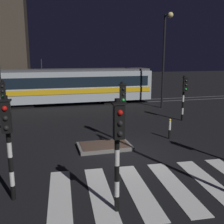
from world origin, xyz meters
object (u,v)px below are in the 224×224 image
(traffic_light_corner_far_right, at_px, (184,91))
(traffic_light_corner_far_left, at_px, (4,99))
(traffic_light_corner_near_left, at_px, (8,134))
(bollard_island_edge, at_px, (170,129))
(street_lamp_trackside_right, at_px, (165,50))
(traffic_light_kerb_mid_left, at_px, (118,140))
(tram, at_px, (69,86))
(traffic_light_median_centre, at_px, (122,103))

(traffic_light_corner_far_right, bearing_deg, traffic_light_corner_far_left, 179.81)
(traffic_light_corner_near_left, bearing_deg, bollard_island_edge, 30.30)
(street_lamp_trackside_right, bearing_deg, traffic_light_corner_far_right, -98.36)
(traffic_light_corner_far_left, bearing_deg, traffic_light_kerb_mid_left, -66.73)
(tram, bearing_deg, traffic_light_kerb_mid_left, -91.59)
(traffic_light_median_centre, distance_m, traffic_light_corner_far_right, 6.27)
(traffic_light_median_centre, relative_size, traffic_light_corner_near_left, 0.95)
(traffic_light_corner_far_right, distance_m, street_lamp_trackside_right, 5.27)
(traffic_light_corner_far_right, distance_m, bollard_island_edge, 4.65)
(traffic_light_corner_far_right, distance_m, tram, 10.91)
(traffic_light_median_centre, bearing_deg, traffic_light_corner_near_left, -136.84)
(traffic_light_corner_far_right, height_order, street_lamp_trackside_right, street_lamp_trackside_right)
(traffic_light_median_centre, relative_size, traffic_light_kerb_mid_left, 0.95)
(traffic_light_corner_far_left, distance_m, tram, 9.54)
(traffic_light_corner_far_right, distance_m, traffic_light_corner_near_left, 12.95)
(traffic_light_kerb_mid_left, bearing_deg, traffic_light_corner_near_left, 153.87)
(traffic_light_corner_far_left, relative_size, traffic_light_corner_near_left, 0.94)
(traffic_light_corner_far_right, bearing_deg, tram, 129.26)
(traffic_light_corner_far_left, distance_m, bollard_island_edge, 9.40)
(traffic_light_corner_far_left, xyz_separation_m, bollard_island_edge, (8.62, -3.46, -1.46))
(street_lamp_trackside_right, bearing_deg, bollard_island_edge, -113.60)
(traffic_light_corner_near_left, bearing_deg, traffic_light_corner_far_left, 97.82)
(street_lamp_trackside_right, bearing_deg, traffic_light_median_centre, -128.36)
(traffic_light_median_centre, distance_m, street_lamp_trackside_right, 10.13)
(traffic_light_corner_far_right, xyz_separation_m, street_lamp_trackside_right, (0.65, 4.42, 2.81))
(traffic_light_corner_far_right, height_order, tram, tram)
(traffic_light_corner_far_left, relative_size, bollard_island_edge, 2.75)
(street_lamp_trackside_right, distance_m, bollard_island_edge, 9.57)
(traffic_light_median_centre, xyz_separation_m, street_lamp_trackside_right, (6.04, 7.63, 2.80))
(traffic_light_corner_far_right, height_order, traffic_light_corner_near_left, traffic_light_corner_near_left)
(traffic_light_median_centre, distance_m, bollard_island_edge, 3.02)
(traffic_light_median_centre, height_order, street_lamp_trackside_right, street_lamp_trackside_right)
(bollard_island_edge, bearing_deg, tram, 109.16)
(bollard_island_edge, bearing_deg, traffic_light_median_centre, 175.32)
(traffic_light_corner_far_left, distance_m, traffic_light_median_centre, 6.83)
(traffic_light_kerb_mid_left, height_order, bollard_island_edge, traffic_light_kerb_mid_left)
(traffic_light_median_centre, xyz_separation_m, traffic_light_corner_far_right, (5.39, 3.21, -0.01))
(traffic_light_median_centre, relative_size, tram, 0.20)
(traffic_light_median_centre, height_order, traffic_light_corner_near_left, traffic_light_corner_near_left)
(traffic_light_corner_far_left, distance_m, traffic_light_corner_far_right, 11.39)
(traffic_light_corner_far_right, xyz_separation_m, tram, (-6.90, 8.45, -0.29))
(traffic_light_corner_near_left, relative_size, tram, 0.21)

